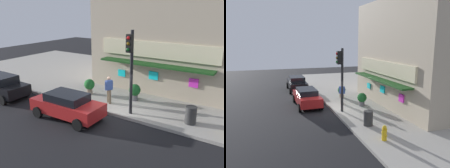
# 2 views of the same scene
# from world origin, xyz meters

# --- Properties ---
(ground_plane) EXTENTS (56.26, 56.26, 0.00)m
(ground_plane) POSITION_xyz_m (0.00, 0.00, 0.00)
(ground_plane) COLOR black
(sidewalk) EXTENTS (37.51, 13.35, 0.17)m
(sidewalk) POSITION_xyz_m (0.00, 6.67, 0.09)
(sidewalk) COLOR #A39E93
(sidewalk) RESTS_ON ground_plane
(corner_building) EXTENTS (10.84, 9.29, 8.47)m
(corner_building) POSITION_xyz_m (0.56, 8.33, 4.40)
(corner_building) COLOR tan
(corner_building) RESTS_ON sidewalk
(traffic_light) EXTENTS (0.32, 0.58, 4.72)m
(traffic_light) POSITION_xyz_m (0.73, 0.47, 3.21)
(traffic_light) COLOR black
(traffic_light) RESTS_ON sidewalk
(trash_can) EXTENTS (0.58, 0.58, 0.93)m
(trash_can) POSITION_xyz_m (3.98, 1.23, 0.64)
(trash_can) COLOR #2D2D2D
(trash_can) RESTS_ON sidewalk
(pedestrian) EXTENTS (0.44, 0.51, 1.75)m
(pedestrian) POSITION_xyz_m (-1.21, 1.23, 1.13)
(pedestrian) COLOR brown
(pedestrian) RESTS_ON sidewalk
(potted_plant_by_doorway) EXTENTS (0.74, 0.74, 1.06)m
(potted_plant_by_doorway) POSITION_xyz_m (-3.35, 1.91, 0.79)
(potted_plant_by_doorway) COLOR gray
(potted_plant_by_doorway) RESTS_ON sidewalk
(potted_plant_by_window) EXTENTS (0.76, 0.76, 1.09)m
(potted_plant_by_window) POSITION_xyz_m (-0.10, 2.57, 0.81)
(potted_plant_by_window) COLOR #59595B
(potted_plant_by_window) RESTS_ON sidewalk
(parked_car_black) EXTENTS (4.31, 2.03, 1.55)m
(parked_car_black) POSITION_xyz_m (-8.44, -1.59, 0.81)
(parked_car_black) COLOR black
(parked_car_black) RESTS_ON ground_plane
(parked_car_red) EXTENTS (4.25, 2.06, 1.47)m
(parked_car_red) POSITION_xyz_m (-2.10, -1.59, 0.78)
(parked_car_red) COLOR #AD1E1E
(parked_car_red) RESTS_ON ground_plane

